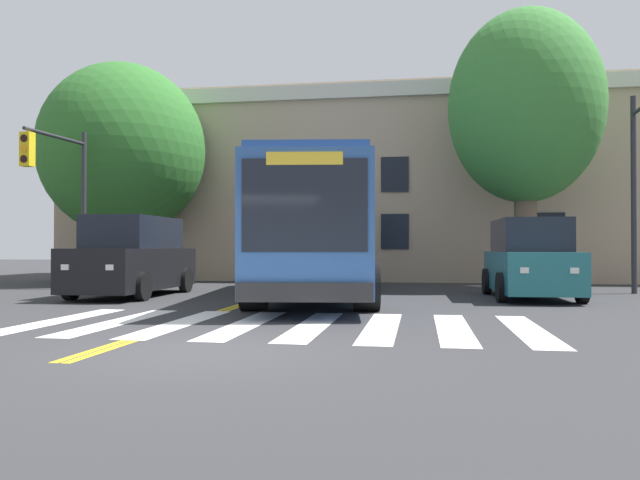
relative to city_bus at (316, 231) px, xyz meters
The scene contains 12 objects.
ground_plane 9.12m from the city_bus, 89.95° to the right, with size 120.00×120.00×0.00m, color #303033.
crosswalk 6.41m from the city_bus, 86.81° to the right, with size 9.09×4.27×0.01m.
lane_line_yellow_inner 8.22m from the city_bus, 100.83° to the left, with size 0.12×36.00×0.01m, color gold.
lane_line_yellow_outer 8.19m from the city_bus, 99.70° to the left, with size 0.12×36.00×0.01m, color gold.
city_bus is the anchor object (origin of this frame).
car_black_near_lane 5.36m from the city_bus, behind, with size 2.31×5.26×2.27m.
car_teal_far_lane 5.89m from the city_bus, ahead, with size 2.23×4.70×2.16m.
car_red_behind_bus 10.70m from the city_bus, 94.68° to the left, with size 2.49×4.78×2.28m.
traffic_light_far_corner 8.63m from the city_bus, behind, with size 0.48×3.00×5.26m.
street_tree_curbside_large 9.27m from the city_bus, 38.62° to the left, with size 7.27×7.30×9.54m.
street_tree_curbside_small 11.13m from the city_bus, 145.60° to the left, with size 9.09×9.12×8.63m.
building_facade 12.35m from the city_bus, 81.23° to the left, with size 29.60×8.14×8.14m.
Camera 1 is at (2.81, -8.04, 1.37)m, focal length 35.00 mm.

